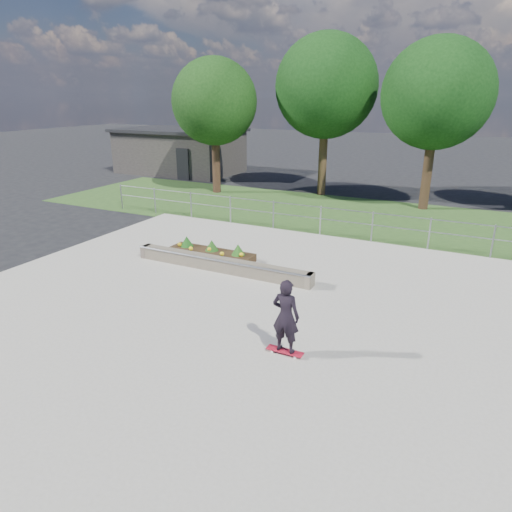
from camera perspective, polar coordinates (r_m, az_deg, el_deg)
The scene contains 11 objects.
ground at distance 11.64m, azimuth -4.21°, elevation -7.19°, with size 120.00×120.00×0.00m, color black.
grass_verge at distance 21.26m, azimuth 11.04°, elevation 4.97°, with size 30.00×8.00×0.02m, color #29481C.
concrete_slab at distance 11.62m, azimuth -4.21°, elevation -7.05°, with size 15.00×15.00×0.06m, color #9B9689.
fence at distance 17.83m, azimuth 8.08°, elevation 4.86°, with size 20.06×0.06×1.20m.
building at distance 33.36m, azimuth -9.48°, elevation 12.87°, with size 8.40×5.40×3.00m.
tree_far_left at distance 25.67m, azimuth -5.22°, elevation 18.62°, with size 4.55×4.55×7.15m.
tree_mid_left at distance 25.17m, azimuth 8.76°, elevation 20.19°, with size 5.25×5.25×8.25m.
tree_mid_right at distance 23.03m, azimuth 21.68°, elevation 18.26°, with size 4.90×4.90×7.70m.
grind_ledge at distance 14.13m, azimuth -4.41°, elevation -1.07°, with size 6.00×0.44×0.43m.
planter_bed at distance 15.16m, azimuth -5.93°, elevation 0.25°, with size 3.00×1.20×0.61m.
skateboarder at distance 9.42m, azimuth 3.74°, elevation -7.56°, with size 0.80×0.39×1.69m.
Camera 1 is at (5.38, -8.90, 5.22)m, focal length 32.00 mm.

